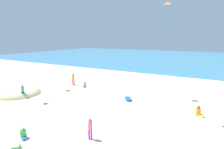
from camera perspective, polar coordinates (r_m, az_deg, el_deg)
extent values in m
plane|color=beige|center=(17.95, 4.94, -8.06)|extent=(120.00, 120.00, 0.00)
cube|color=teal|center=(59.87, 21.99, 5.11)|extent=(120.00, 60.00, 0.05)
ellipsoid|color=beige|center=(23.36, -29.97, -4.93)|extent=(7.60, 5.32, 2.26)
cube|color=white|center=(21.34, -14.42, -4.61)|extent=(0.57, 0.58, 0.03)
cube|color=white|center=(21.07, -14.91, -4.32)|extent=(0.54, 0.22, 0.38)
cylinder|color=#B7B7BC|center=(21.64, -14.70, -4.67)|extent=(0.02, 0.02, 0.20)
cylinder|color=#B7B7BC|center=(21.34, -13.58, -4.85)|extent=(0.02, 0.02, 0.20)
cube|color=#2370B2|center=(17.59, 5.50, -8.02)|extent=(0.58, 0.58, 0.03)
cube|color=#2370B2|center=(17.26, 5.16, -7.76)|extent=(0.56, 0.19, 0.37)
cylinder|color=#B7B7BC|center=(17.85, 4.85, -7.94)|extent=(0.02, 0.02, 0.14)
cylinder|color=#B7B7BC|center=(17.67, 6.54, -8.18)|extent=(0.02, 0.02, 0.14)
cube|color=#339956|center=(11.82, -28.84, -20.08)|extent=(0.54, 0.55, 0.24)
cube|color=white|center=(11.74, -28.92, -19.49)|extent=(0.56, 0.56, 0.04)
cylinder|color=purple|center=(11.33, -7.50, -18.73)|extent=(0.12, 0.12, 0.69)
cylinder|color=purple|center=(11.29, -6.72, -18.85)|extent=(0.12, 0.12, 0.69)
cylinder|color=#D8599E|center=(11.02, -7.19, -16.10)|extent=(0.34, 0.34, 0.51)
sphere|color=#846047|center=(10.86, -7.24, -14.50)|extent=(0.19, 0.19, 0.19)
cylinder|color=orange|center=(22.51, -8.83, -3.35)|extent=(0.43, 0.43, 0.52)
sphere|color=#846047|center=(22.42, -8.86, -2.47)|extent=(0.21, 0.21, 0.21)
cube|color=blue|center=(22.37, -9.00, -3.94)|extent=(0.37, 0.44, 0.15)
cylinder|color=orange|center=(15.81, 26.29, -10.95)|extent=(0.49, 0.49, 0.60)
sphere|color=brown|center=(15.66, 26.43, -9.56)|extent=(0.24, 0.24, 0.24)
cube|color=yellow|center=(15.82, 27.06, -11.84)|extent=(0.51, 0.42, 0.18)
cylinder|color=red|center=(23.49, -12.70, -2.51)|extent=(0.14, 0.14, 0.81)
cylinder|color=red|center=(23.51, -12.26, -2.47)|extent=(0.14, 0.14, 0.81)
cylinder|color=orange|center=(23.34, -12.56, -0.81)|extent=(0.45, 0.45, 0.60)
sphere|color=tan|center=(23.26, -12.60, 0.15)|extent=(0.22, 0.22, 0.22)
cylinder|color=green|center=(12.67, -26.99, -16.86)|extent=(0.47, 0.47, 0.55)
sphere|color=beige|center=(12.51, -27.15, -15.35)|extent=(0.22, 0.22, 0.22)
cube|color=blue|center=(12.57, -26.69, -18.07)|extent=(0.48, 0.41, 0.16)
cylinder|color=black|center=(20.32, -26.82, -5.92)|extent=(0.12, 0.12, 0.69)
cylinder|color=black|center=(20.31, -27.25, -5.98)|extent=(0.12, 0.12, 0.69)
cylinder|color=#19ADB2|center=(20.15, -27.19, -4.32)|extent=(0.37, 0.37, 0.52)
sphere|color=brown|center=(20.07, -27.28, -3.37)|extent=(0.19, 0.19, 0.19)
pyramid|color=orange|center=(13.34, 17.66, 21.33)|extent=(0.46, 0.39, 0.15)
cylinder|color=#1EADAD|center=(13.23, 17.45, 18.19)|extent=(0.04, 0.06, 0.94)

